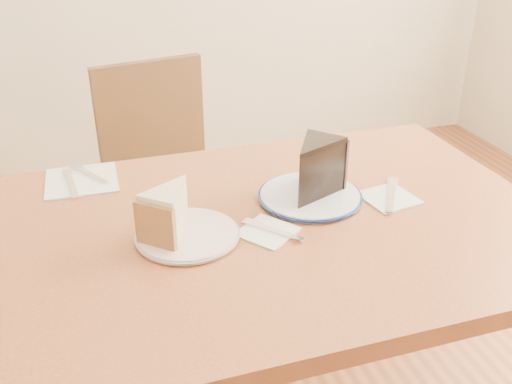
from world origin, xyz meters
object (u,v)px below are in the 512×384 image
(plate_cream, at_px, (188,235))
(plate_navy, at_px, (310,196))
(chair_far, at_px, (171,186))
(chocolate_cake, at_px, (313,173))
(table, at_px, (271,258))
(carrot_cake, at_px, (173,211))

(plate_cream, relative_size, plate_navy, 0.89)
(chair_far, xyz_separation_m, plate_navy, (0.22, -0.66, 0.26))
(chocolate_cake, bearing_deg, plate_navy, -47.46)
(table, distance_m, carrot_cake, 0.26)
(table, bearing_deg, chair_far, 98.05)
(table, relative_size, chair_far, 1.36)
(chair_far, height_order, plate_cream, chair_far)
(chocolate_cake, bearing_deg, plate_cream, 60.92)
(plate_navy, bearing_deg, carrot_cake, -169.26)
(carrot_cake, height_order, chocolate_cake, chocolate_cake)
(table, relative_size, plate_navy, 5.36)
(chair_far, distance_m, chocolate_cake, 0.78)
(chair_far, relative_size, plate_cream, 4.41)
(table, bearing_deg, plate_cream, -175.22)
(carrot_cake, bearing_deg, plate_cream, 6.23)
(table, xyz_separation_m, chocolate_cake, (0.11, 0.05, 0.17))
(plate_navy, xyz_separation_m, chocolate_cake, (-0.00, -0.01, 0.06))
(chair_far, relative_size, carrot_cake, 7.63)
(plate_cream, bearing_deg, table, 4.78)
(table, xyz_separation_m, plate_cream, (-0.18, -0.02, 0.10))
(plate_cream, xyz_separation_m, plate_navy, (0.30, 0.08, 0.00))
(table, height_order, plate_navy, plate_navy)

